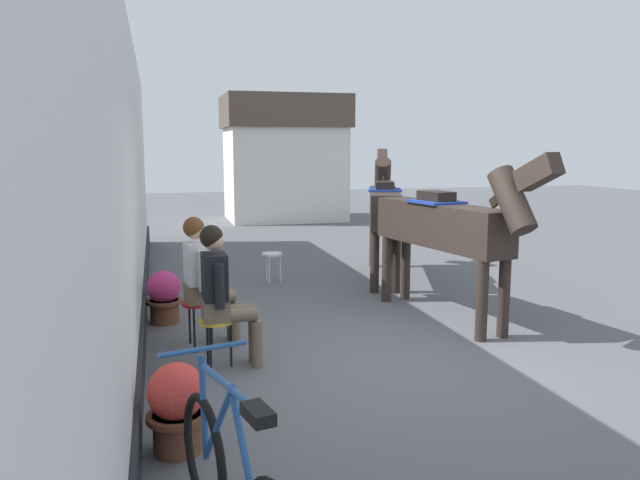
# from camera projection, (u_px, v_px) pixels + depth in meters

# --- Properties ---
(ground_plane) EXTENTS (40.00, 40.00, 0.00)m
(ground_plane) POSITION_uv_depth(u_px,v_px,m) (315.00, 292.00, 9.06)
(ground_plane) COLOR #56565B
(pub_facade_wall) EXTENTS (0.34, 14.00, 3.40)m
(pub_facade_wall) POSITION_uv_depth(u_px,v_px,m) (123.00, 199.00, 6.75)
(pub_facade_wall) COLOR white
(pub_facade_wall) RESTS_ON ground_plane
(distant_cottage) EXTENTS (3.40, 2.60, 3.50)m
(distant_cottage) POSITION_uv_depth(u_px,v_px,m) (284.00, 157.00, 17.68)
(distant_cottage) COLOR silver
(distant_cottage) RESTS_ON ground_plane
(seated_visitor_near) EXTENTS (0.61, 0.49, 1.39)m
(seated_visitor_near) POSITION_uv_depth(u_px,v_px,m) (222.00, 289.00, 5.86)
(seated_visitor_near) COLOR gold
(seated_visitor_near) RESTS_ON ground_plane
(seated_visitor_far) EXTENTS (0.61, 0.49, 1.39)m
(seated_visitor_far) POSITION_uv_depth(u_px,v_px,m) (203.00, 274.00, 6.53)
(seated_visitor_far) COLOR red
(seated_visitor_far) RESTS_ON ground_plane
(saddled_horse_near) EXTENTS (0.86, 2.97, 2.06)m
(saddled_horse_near) POSITION_uv_depth(u_px,v_px,m) (447.00, 226.00, 7.44)
(saddled_horse_near) COLOR #2D231E
(saddled_horse_near) RESTS_ON ground_plane
(saddled_horse_far) EXTENTS (1.24, 2.88, 2.06)m
(saddled_horse_far) POSITION_uv_depth(u_px,v_px,m) (384.00, 206.00, 9.92)
(saddled_horse_far) COLOR #2D231E
(saddled_horse_far) RESTS_ON ground_plane
(flower_planter_near) EXTENTS (0.43, 0.43, 0.64)m
(flower_planter_near) POSITION_uv_depth(u_px,v_px,m) (177.00, 406.00, 4.29)
(flower_planter_near) COLOR brown
(flower_planter_near) RESTS_ON ground_plane
(flower_planter_far) EXTENTS (0.43, 0.43, 0.64)m
(flower_planter_far) POSITION_uv_depth(u_px,v_px,m) (164.00, 296.00, 7.45)
(flower_planter_far) COLOR brown
(flower_planter_far) RESTS_ON ground_plane
(spare_stool_white) EXTENTS (0.32, 0.32, 0.46)m
(spare_stool_white) POSITION_uv_depth(u_px,v_px,m) (272.00, 257.00, 9.65)
(spare_stool_white) COLOR white
(spare_stool_white) RESTS_ON ground_plane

